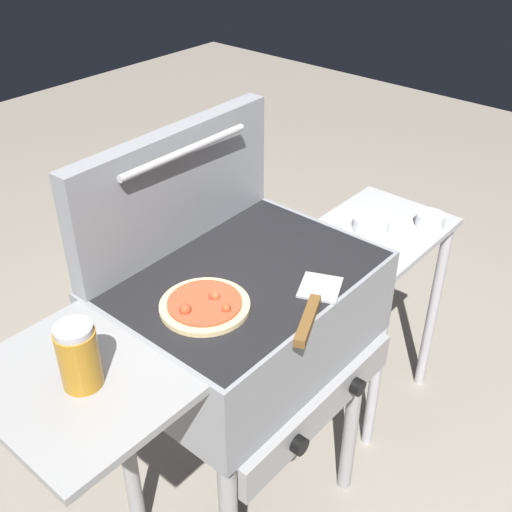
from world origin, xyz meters
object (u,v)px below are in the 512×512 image
Objects in this scene: sauce_jar at (79,356)px; topping_bowl_far at (430,221)px; grill at (241,323)px; prep_table at (374,279)px; pizza_pepperoni at (205,305)px; topping_bowl_near at (371,224)px; spatula at (313,306)px.

sauce_jar is 1.25m from topping_bowl_far.
sauce_jar is (-0.45, -0.01, 0.21)m from grill.
sauce_jar is at bearing -179.09° from prep_table.
pizza_pepperoni is 0.31m from sauce_jar.
topping_bowl_near is at bearing 137.34° from topping_bowl_far.
sauce_jar is 1.11m from topping_bowl_near.
spatula is (0.15, -0.18, -0.00)m from pizza_pepperoni.
grill is 4.82× the size of pizza_pepperoni.
pizza_pepperoni reaches higher than topping_bowl_near.
grill is 0.63m from topping_bowl_near.
spatula reaches higher than prep_table.
grill is at bearing 171.67° from topping_bowl_far.
pizza_pepperoni is 0.94m from topping_bowl_far.
pizza_pepperoni reaches higher than topping_bowl_far.
sauce_jar is 0.52× the size of spatula.
topping_bowl_near is (0.63, 0.02, -0.01)m from grill.
sauce_jar is at bearing 157.32° from spatula.
grill is 0.26m from spatula.
sauce_jar reaches higher than prep_table.
sauce_jar is at bearing -178.39° from topping_bowl_near.
grill is at bearing 92.54° from spatula.
sauce_jar reaches higher than spatula.
pizza_pepperoni is at bearing 130.32° from spatula.
topping_bowl_far is at bearing -4.65° from sauce_jar.
pizza_pepperoni is at bearing -176.78° from topping_bowl_near.
prep_table is 0.27m from topping_bowl_far.
pizza_pepperoni reaches higher than prep_table.
prep_table is (0.66, 0.21, -0.38)m from spatula.
spatula is at bearing -49.68° from pizza_pepperoni.
prep_table is at bearing 2.18° from pizza_pepperoni.
grill is 0.71m from prep_table.
pizza_pepperoni is 0.27× the size of prep_table.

